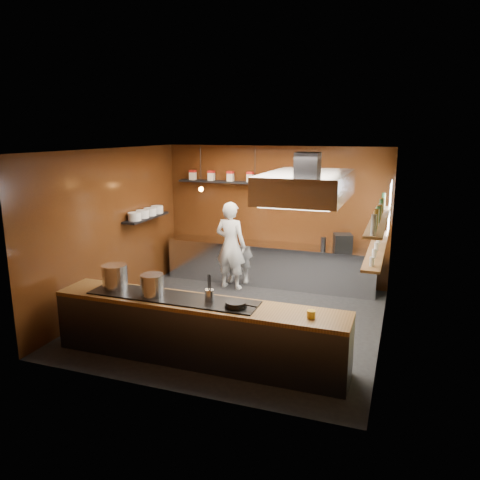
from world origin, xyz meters
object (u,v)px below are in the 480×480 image
at_px(extractor_hood, 307,186).
at_px(stockpot_large, 115,277).
at_px(chef, 231,246).
at_px(espresso_machine, 343,243).
at_px(stockpot_small, 152,285).

xyz_separation_m(extractor_hood, stockpot_large, (-2.70, -1.16, -1.38)).
xyz_separation_m(extractor_hood, chef, (-2.01, 2.03, -1.57)).
relative_size(stockpot_large, espresso_machine, 1.08).
height_order(espresso_machine, chef, chef).
distance_m(extractor_hood, chef, 3.26).
bearing_deg(espresso_machine, extractor_hood, -112.96).
bearing_deg(espresso_machine, stockpot_small, -137.85).
relative_size(stockpot_small, espresso_machine, 0.97).
height_order(extractor_hood, chef, extractor_hood).
distance_m(extractor_hood, espresso_machine, 2.90).
bearing_deg(espresso_machine, chef, 175.11).
distance_m(stockpot_large, chef, 3.27).
bearing_deg(chef, espresso_machine, -161.17).
relative_size(extractor_hood, stockpot_small, 5.78).
bearing_deg(extractor_hood, chef, 134.65).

